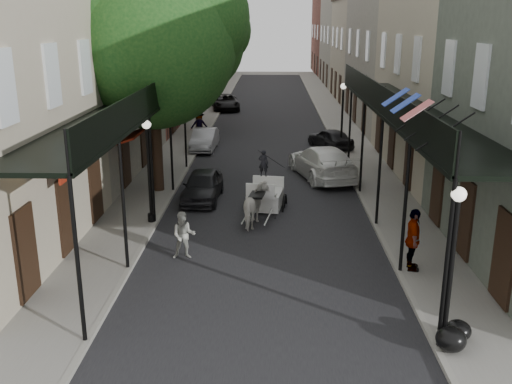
# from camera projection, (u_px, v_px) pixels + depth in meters

# --- Properties ---
(ground) EXTENTS (140.00, 140.00, 0.00)m
(ground) POSITION_uv_depth(u_px,v_px,m) (262.00, 305.00, 14.84)
(ground) COLOR gray
(ground) RESTS_ON ground
(road) EXTENTS (8.00, 90.00, 0.01)m
(road) POSITION_uv_depth(u_px,v_px,m) (268.00, 144.00, 33.98)
(road) COLOR black
(road) RESTS_ON ground
(sidewalk_left) EXTENTS (2.20, 90.00, 0.12)m
(sidewalk_left) POSITION_uv_depth(u_px,v_px,m) (184.00, 143.00, 34.10)
(sidewalk_left) COLOR gray
(sidewalk_left) RESTS_ON ground
(sidewalk_right) EXTENTS (2.20, 90.00, 0.12)m
(sidewalk_right) POSITION_uv_depth(u_px,v_px,m) (352.00, 144.00, 33.83)
(sidewalk_right) COLOR gray
(sidewalk_right) RESTS_ON ground
(building_row_left) EXTENTS (5.00, 80.00, 10.50)m
(building_row_left) POSITION_uv_depth(u_px,v_px,m) (154.00, 46.00, 42.26)
(building_row_left) COLOR #A59A84
(building_row_left) RESTS_ON ground
(building_row_right) EXTENTS (5.00, 80.00, 10.50)m
(building_row_right) POSITION_uv_depth(u_px,v_px,m) (386.00, 46.00, 41.80)
(building_row_right) COLOR gray
(building_row_right) RESTS_ON ground
(gallery_left) EXTENTS (2.20, 18.05, 4.88)m
(gallery_left) POSITION_uv_depth(u_px,v_px,m) (133.00, 109.00, 20.48)
(gallery_left) COLOR black
(gallery_left) RESTS_ON sidewalk_left
(gallery_right) EXTENTS (2.20, 18.05, 4.88)m
(gallery_right) POSITION_uv_depth(u_px,v_px,m) (400.00, 110.00, 20.22)
(gallery_right) COLOR black
(gallery_right) RESTS_ON sidewalk_right
(tree_near) EXTENTS (7.31, 6.80, 9.63)m
(tree_near) POSITION_uv_depth(u_px,v_px,m) (162.00, 36.00, 22.82)
(tree_near) COLOR #382619
(tree_near) RESTS_ON sidewalk_left
(tree_far) EXTENTS (6.45, 6.00, 8.61)m
(tree_far) POSITION_uv_depth(u_px,v_px,m) (203.00, 41.00, 36.40)
(tree_far) COLOR #382619
(tree_far) RESTS_ON sidewalk_left
(lamppost_right_near) EXTENTS (0.32, 0.32, 3.71)m
(lamppost_right_near) POSITION_uv_depth(u_px,v_px,m) (451.00, 266.00, 12.23)
(lamppost_right_near) COLOR black
(lamppost_right_near) RESTS_ON sidewalk_right
(lamppost_left) EXTENTS (0.32, 0.32, 3.71)m
(lamppost_left) POSITION_uv_depth(u_px,v_px,m) (149.00, 170.00, 20.10)
(lamppost_left) COLOR black
(lamppost_left) RESTS_ON sidewalk_left
(lamppost_right_far) EXTENTS (0.32, 0.32, 3.71)m
(lamppost_right_far) POSITION_uv_depth(u_px,v_px,m) (342.00, 116.00, 31.36)
(lamppost_right_far) COLOR black
(lamppost_right_far) RESTS_ON sidewalk_right
(horse) EXTENTS (1.05, 1.86, 1.49)m
(horse) POSITION_uv_depth(u_px,v_px,m) (257.00, 206.00, 20.38)
(horse) COLOR silver
(horse) RESTS_ON ground
(carriage) EXTENTS (1.71, 2.35, 2.49)m
(carriage) POSITION_uv_depth(u_px,v_px,m) (267.00, 182.00, 22.50)
(carriage) COLOR black
(carriage) RESTS_ON ground
(pedestrian_walking) EXTENTS (0.78, 0.64, 1.51)m
(pedestrian_walking) POSITION_uv_depth(u_px,v_px,m) (184.00, 235.00, 17.56)
(pedestrian_walking) COLOR #A3A49B
(pedestrian_walking) RESTS_ON ground
(pedestrian_sidewalk_left) EXTENTS (1.16, 0.74, 1.70)m
(pedestrian_sidewalk_left) POSITION_uv_depth(u_px,v_px,m) (199.00, 125.00, 34.78)
(pedestrian_sidewalk_left) COLOR gray
(pedestrian_sidewalk_left) RESTS_ON sidewalk_left
(pedestrian_sidewalk_right) EXTENTS (0.58, 1.14, 1.86)m
(pedestrian_sidewalk_right) POSITION_uv_depth(u_px,v_px,m) (413.00, 240.00, 16.40)
(pedestrian_sidewalk_right) COLOR gray
(pedestrian_sidewalk_right) RESTS_ON sidewalk_right
(car_left_near) EXTENTS (1.60, 3.67, 1.23)m
(car_left_near) POSITION_uv_depth(u_px,v_px,m) (202.00, 186.00, 23.35)
(car_left_near) COLOR black
(car_left_near) RESTS_ON ground
(car_left_mid) EXTENTS (1.38, 3.67, 1.20)m
(car_left_mid) POSITION_uv_depth(u_px,v_px,m) (205.00, 139.00, 32.42)
(car_left_mid) COLOR #9C9CA1
(car_left_mid) RESTS_ON ground
(car_left_far) EXTENTS (2.74, 4.81, 1.26)m
(car_left_far) POSITION_uv_depth(u_px,v_px,m) (225.00, 102.00, 46.83)
(car_left_far) COLOR black
(car_left_far) RESTS_ON ground
(car_right_near) EXTENTS (3.35, 5.58, 1.51)m
(car_right_near) POSITION_uv_depth(u_px,v_px,m) (322.00, 162.00, 26.58)
(car_right_near) COLOR white
(car_right_near) RESTS_ON ground
(car_right_far) EXTENTS (2.70, 3.74, 1.18)m
(car_right_far) POSITION_uv_depth(u_px,v_px,m) (330.00, 138.00, 32.76)
(car_right_far) COLOR black
(car_right_far) RESTS_ON ground
(trash_bags) EXTENTS (0.93, 1.08, 0.57)m
(trash_bags) POSITION_uv_depth(u_px,v_px,m) (454.00, 336.00, 12.68)
(trash_bags) COLOR black
(trash_bags) RESTS_ON sidewalk_right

